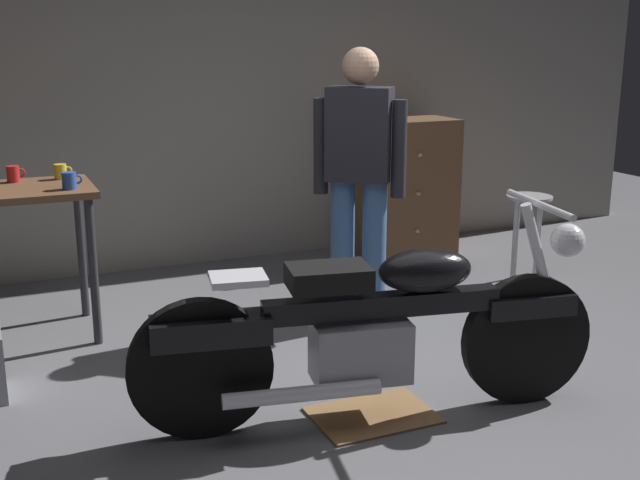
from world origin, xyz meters
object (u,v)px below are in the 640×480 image
(person_standing, at_px, (359,173))
(motorcycle, at_px, (375,327))
(shop_stool, at_px, (528,215))
(wooden_dresser, at_px, (404,188))
(mug_blue_enamel, at_px, (70,181))
(mug_yellow_tall, at_px, (61,172))
(mug_red_diner, at_px, (14,174))

(person_standing, bearing_deg, motorcycle, 105.40)
(shop_stool, distance_m, wooden_dresser, 1.10)
(mug_blue_enamel, bearing_deg, mug_yellow_tall, 91.36)
(motorcycle, xyz_separation_m, mug_red_diner, (-1.39, 1.91, 0.50))
(mug_red_diner, bearing_deg, motorcycle, -53.94)
(mug_yellow_tall, relative_size, mug_blue_enamel, 0.94)
(motorcycle, xyz_separation_m, wooden_dresser, (1.53, 2.43, 0.10))
(shop_stool, relative_size, wooden_dresser, 0.58)
(wooden_dresser, distance_m, mug_blue_enamel, 2.82)
(shop_stool, relative_size, mug_yellow_tall, 6.09)
(motorcycle, distance_m, person_standing, 1.44)
(mug_yellow_tall, bearing_deg, person_standing, -21.66)
(person_standing, distance_m, mug_red_diner, 2.04)
(person_standing, bearing_deg, shop_stool, -134.53)
(motorcycle, xyz_separation_m, person_standing, (0.53, 1.25, 0.48))
(shop_stool, bearing_deg, motorcycle, -144.16)
(mug_red_diner, bearing_deg, shop_stool, -8.27)
(motorcycle, xyz_separation_m, shop_stool, (1.97, 1.42, 0.05))
(shop_stool, distance_m, mug_red_diner, 3.42)
(motorcycle, bearing_deg, wooden_dresser, 68.58)
(person_standing, bearing_deg, wooden_dresser, -91.43)
(mug_blue_enamel, bearing_deg, mug_red_diner, 127.20)
(shop_stool, distance_m, mug_yellow_tall, 3.16)
(person_standing, distance_m, shop_stool, 1.51)
(person_standing, xyz_separation_m, shop_stool, (1.43, 0.17, -0.43))
(mug_yellow_tall, bearing_deg, mug_red_diner, 179.64)
(wooden_dresser, xyz_separation_m, mug_yellow_tall, (-2.66, -0.53, 0.40))
(motorcycle, bearing_deg, mug_yellow_tall, 131.28)
(wooden_dresser, height_order, mug_blue_enamel, wooden_dresser)
(wooden_dresser, bearing_deg, mug_yellow_tall, -168.81)
(mug_blue_enamel, relative_size, mug_red_diner, 1.06)
(motorcycle, relative_size, person_standing, 1.30)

